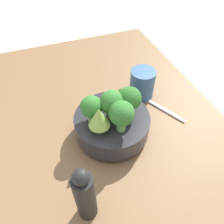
{
  "coord_description": "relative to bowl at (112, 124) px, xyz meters",
  "views": [
    {
      "loc": [
        -0.42,
        0.13,
        0.58
      ],
      "look_at": [
        -0.04,
        -0.01,
        0.14
      ],
      "focal_mm": 35.0,
      "sensor_mm": 36.0,
      "label": 1
    }
  ],
  "objects": [
    {
      "name": "broccoli_floret_front",
      "position": [
        -0.0,
        -0.05,
        0.08
      ],
      "size": [
        0.07,
        0.07,
        0.09
      ],
      "color": "#7AB256",
      "rests_on": "bowl"
    },
    {
      "name": "pepper_mill",
      "position": [
        -0.19,
        0.13,
        0.05
      ],
      "size": [
        0.04,
        0.04,
        0.18
      ],
      "color": "black",
      "rests_on": "table"
    },
    {
      "name": "ground_plane",
      "position": [
        0.04,
        0.01,
        -0.09
      ],
      "size": [
        6.0,
        6.0,
        0.0
      ],
      "primitive_type": "plane",
      "color": "silver"
    },
    {
      "name": "table",
      "position": [
        0.04,
        0.01,
        -0.07
      ],
      "size": [
        1.12,
        0.76,
        0.05
      ],
      "color": "brown",
      "rests_on": "ground_plane"
    },
    {
      "name": "cup",
      "position": [
        0.13,
        -0.16,
        0.01
      ],
      "size": [
        0.08,
        0.08,
        0.1
      ],
      "color": "#33567F",
      "rests_on": "table"
    },
    {
      "name": "broccoli_floret_center",
      "position": [
        0.0,
        -0.0,
        0.09
      ],
      "size": [
        0.07,
        0.07,
        0.09
      ],
      "color": "#7AB256",
      "rests_on": "bowl"
    },
    {
      "name": "bowl",
      "position": [
        0.0,
        0.0,
        0.0
      ],
      "size": [
        0.22,
        0.22,
        0.07
      ],
      "color": "#28282D",
      "rests_on": "table"
    },
    {
      "name": "broccoli_floret_left",
      "position": [
        -0.05,
        -0.01,
        0.09
      ],
      "size": [
        0.07,
        0.07,
        0.09
      ],
      "color": "#6BA34C",
      "rests_on": "bowl"
    },
    {
      "name": "romanesco_piece_near",
      "position": [
        0.03,
        -0.03,
        0.08
      ],
      "size": [
        0.05,
        0.05,
        0.08
      ],
      "color": "#609347",
      "rests_on": "bowl"
    },
    {
      "name": "romanesco_piece_far",
      "position": [
        -0.03,
        0.05,
        0.08
      ],
      "size": [
        0.06,
        0.06,
        0.08
      ],
      "color": "#7AB256",
      "rests_on": "bowl"
    },
    {
      "name": "broccoli_floret_back",
      "position": [
        0.01,
        0.05,
        0.08
      ],
      "size": [
        0.06,
        0.06,
        0.08
      ],
      "color": "#6BA34C",
      "rests_on": "bowl"
    },
    {
      "name": "fork",
      "position": [
        0.03,
        -0.19,
        -0.04
      ],
      "size": [
        0.16,
        0.09,
        0.01
      ],
      "color": "silver",
      "rests_on": "table"
    }
  ]
}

